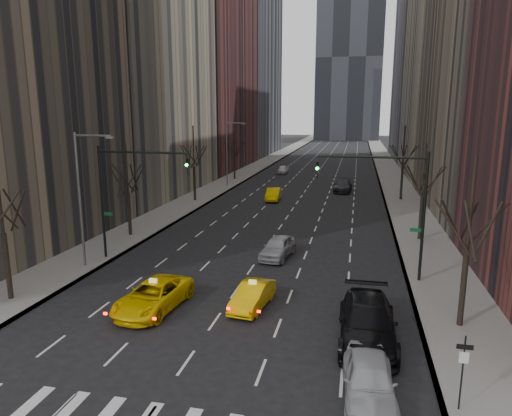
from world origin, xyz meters
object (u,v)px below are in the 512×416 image
Objects in this scene: silver_sedan_ahead at (278,247)px; parked_suv_black at (367,322)px; taxi_suv at (153,296)px; parked_sedan_silver at (369,379)px; taxi_sedan at (253,296)px.

parked_suv_black is at bearing -53.60° from silver_sedan_ahead.
silver_sedan_ahead is 0.71× the size of parked_suv_black.
parked_sedan_silver reaches higher than taxi_suv.
taxi_sedan is (5.13, 1.43, -0.09)m from taxi_suv.
taxi_suv is at bearing 150.64° from parked_sedan_silver.
taxi_sedan is 9.20m from parked_sedan_silver.
taxi_sedan is at bearing 156.72° from parked_suv_black.
taxi_suv is 1.35× the size of taxi_sedan.
parked_suv_black is (6.18, -11.36, 0.15)m from silver_sedan_ahead.
taxi_suv is 0.86× the size of parked_suv_black.
parked_sedan_silver is at bearing -20.62° from taxi_suv.
parked_suv_black reaches higher than parked_sedan_silver.
parked_sedan_silver is at bearing -60.87° from silver_sedan_ahead.
parked_suv_black reaches higher than taxi_sedan.
taxi_sedan is 0.87× the size of parked_sedan_silver.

